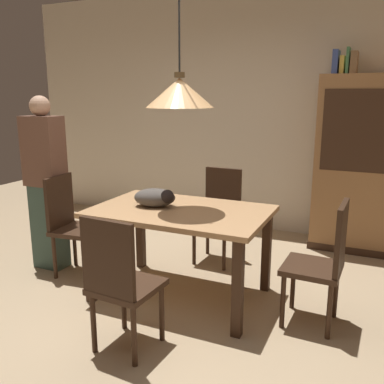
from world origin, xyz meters
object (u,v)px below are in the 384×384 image
(chair_left_side, at_px, (70,221))
(hutch_bookcase, at_px, (370,169))
(book_brown_thick, at_px, (354,63))
(book_yellow_short, at_px, (342,65))
(book_green_slim, at_px, (348,61))
(chair_near_front, at_px, (119,279))
(chair_right_side, at_px, (324,259))
(chair_far_back, at_px, (219,211))
(pendant_lamp, at_px, (180,92))
(person_standing, at_px, (46,184))
(dining_table, at_px, (180,221))
(book_blue_wide, at_px, (336,62))
(cat_sleeping, at_px, (156,197))

(chair_left_side, relative_size, hutch_bookcase, 0.50)
(book_brown_thick, bearing_deg, book_yellow_short, 180.00)
(hutch_bookcase, xyz_separation_m, book_green_slim, (-0.31, 0.00, 1.09))
(chair_left_side, distance_m, chair_near_front, 1.42)
(chair_right_side, bearing_deg, book_brown_thick, 90.86)
(hutch_bookcase, bearing_deg, chair_far_back, -146.39)
(chair_right_side, xyz_separation_m, pendant_lamp, (-1.13, 0.00, 1.15))
(pendant_lamp, bearing_deg, person_standing, 178.69)
(chair_right_side, xyz_separation_m, person_standing, (-2.55, 0.04, 0.32))
(book_green_slim, bearing_deg, dining_table, -120.42)
(chair_right_side, distance_m, book_yellow_short, 2.28)
(chair_left_side, bearing_deg, hutch_bookcase, 35.72)
(chair_right_side, xyz_separation_m, book_blue_wide, (-0.20, 1.77, 1.46))
(cat_sleeping, bearing_deg, book_brown_thick, 53.48)
(cat_sleeping, xyz_separation_m, book_yellow_short, (1.21, 1.78, 1.11))
(chair_near_front, xyz_separation_m, hutch_bookcase, (1.35, 2.65, 0.38))
(chair_right_side, bearing_deg, chair_far_back, 141.94)
(pendant_lamp, bearing_deg, book_yellow_short, 60.82)
(chair_right_side, bearing_deg, pendant_lamp, 179.87)
(book_green_slim, bearing_deg, pendant_lamp, -120.42)
(dining_table, distance_m, chair_left_side, 1.14)
(chair_left_side, height_order, pendant_lamp, pendant_lamp)
(cat_sleeping, relative_size, pendant_lamp, 0.31)
(cat_sleeping, height_order, book_yellow_short, book_yellow_short)
(cat_sleeping, height_order, pendant_lamp, pendant_lamp)
(hutch_bookcase, relative_size, book_green_slim, 7.12)
(cat_sleeping, height_order, book_blue_wide, book_blue_wide)
(dining_table, relative_size, book_yellow_short, 7.00)
(cat_sleeping, distance_m, pendant_lamp, 0.86)
(hutch_bookcase, bearing_deg, book_brown_thick, 179.65)
(cat_sleeping, xyz_separation_m, book_brown_thick, (1.32, 1.78, 1.13))
(dining_table, distance_m, chair_right_side, 1.14)
(chair_left_side, relative_size, book_blue_wide, 3.88)
(cat_sleeping, height_order, book_brown_thick, book_brown_thick)
(chair_right_side, height_order, person_standing, person_standing)
(chair_left_side, bearing_deg, book_green_slim, 39.39)
(chair_right_side, distance_m, book_blue_wide, 2.31)
(chair_right_side, bearing_deg, hutch_bookcase, 82.98)
(book_yellow_short, xyz_separation_m, book_brown_thick, (0.11, 0.00, 0.02))
(book_blue_wide, bearing_deg, book_green_slim, 0.00)
(chair_left_side, distance_m, book_green_slim, 3.17)
(chair_far_back, xyz_separation_m, book_yellow_short, (0.99, 0.89, 1.43))
(dining_table, height_order, book_blue_wide, book_blue_wide)
(chair_near_front, bearing_deg, book_blue_wide, 70.67)
(chair_far_back, xyz_separation_m, book_blue_wide, (0.92, 0.89, 1.46))
(chair_far_back, relative_size, person_standing, 0.57)
(chair_far_back, bearing_deg, hutch_bookcase, 33.61)
(chair_left_side, xyz_separation_m, book_green_slim, (2.17, 1.78, 1.47))
(hutch_bookcase, bearing_deg, chair_right_side, -97.02)
(chair_right_side, relative_size, person_standing, 0.57)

